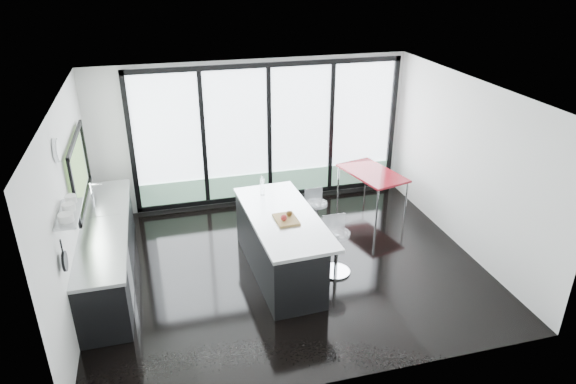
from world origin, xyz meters
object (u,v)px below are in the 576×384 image
object	(u,v)px
red_table	(371,189)
island	(278,244)
bar_stool_far	(316,220)
bar_stool_near	(336,252)

from	to	relation	value
red_table	island	bearing A→B (deg)	-142.94
bar_stool_far	red_table	distance (m)	1.63
island	bar_stool_near	size ratio (longest dim) A/B	3.33
bar_stool_near	bar_stool_far	distance (m)	1.14
bar_stool_near	bar_stool_far	xyz separation A→B (m)	(0.05, 1.14, -0.03)
bar_stool_far	red_table	xyz separation A→B (m)	(1.39, 0.86, 0.03)
bar_stool_near	island	bearing A→B (deg)	162.60
island	bar_stool_far	world-z (taller)	island
island	bar_stool_near	world-z (taller)	island
island	bar_stool_far	size ratio (longest dim) A/B	3.59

